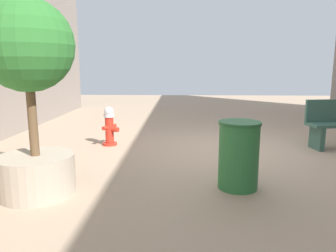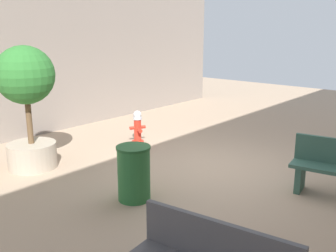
# 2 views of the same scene
# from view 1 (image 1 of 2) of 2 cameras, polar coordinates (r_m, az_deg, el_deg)

# --- Properties ---
(ground_plane) EXTENTS (23.40, 23.40, 0.00)m
(ground_plane) POSITION_cam_1_polar(r_m,az_deg,el_deg) (6.40, 10.35, -4.09)
(ground_plane) COLOR tan
(fire_hydrant) EXTENTS (0.36, 0.38, 0.79)m
(fire_hydrant) POSITION_cam_1_polar(r_m,az_deg,el_deg) (6.66, -10.29, -0.03)
(fire_hydrant) COLOR red
(fire_hydrant) RESTS_ON ground_plane
(planter_tree) EXTENTS (1.11, 1.11, 2.40)m
(planter_tree) POSITION_cam_1_polar(r_m,az_deg,el_deg) (4.23, -23.31, 7.63)
(planter_tree) COLOR tan
(planter_tree) RESTS_ON ground_plane
(trash_bin) EXTENTS (0.55, 0.55, 0.90)m
(trash_bin) POSITION_cam_1_polar(r_m,az_deg,el_deg) (4.34, 12.38, -5.03)
(trash_bin) COLOR #266633
(trash_bin) RESTS_ON ground_plane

